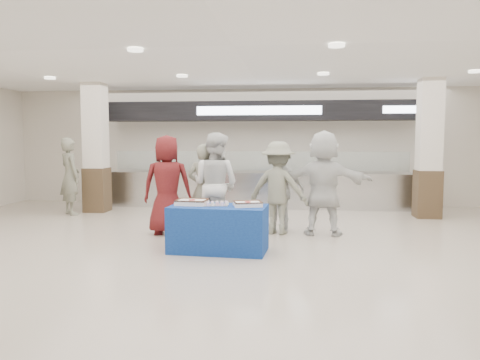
# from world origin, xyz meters

# --- Properties ---
(ground) EXTENTS (14.00, 14.00, 0.00)m
(ground) POSITION_xyz_m (0.00, 0.00, 0.00)
(ground) COLOR beige
(ground) RESTS_ON ground
(serving_line) EXTENTS (8.70, 0.85, 2.80)m
(serving_line) POSITION_xyz_m (0.00, 5.40, 1.16)
(serving_line) COLOR #BBBDC2
(serving_line) RESTS_ON ground
(column_left) EXTENTS (0.55, 0.55, 3.20)m
(column_left) POSITION_xyz_m (-4.00, 4.20, 1.53)
(column_left) COLOR #3D2C1B
(column_left) RESTS_ON ground
(column_right) EXTENTS (0.55, 0.55, 3.20)m
(column_right) POSITION_xyz_m (4.00, 4.20, 1.53)
(column_right) COLOR #3D2C1B
(column_right) RESTS_ON ground
(display_table) EXTENTS (1.60, 0.89, 0.75)m
(display_table) POSITION_xyz_m (-0.30, 0.40, 0.38)
(display_table) COLOR navy
(display_table) RESTS_ON ground
(sheet_cake_left) EXTENTS (0.52, 0.41, 0.10)m
(sheet_cake_left) POSITION_xyz_m (-0.75, 0.46, 0.80)
(sheet_cake_left) COLOR white
(sheet_cake_left) RESTS_ON display_table
(sheet_cake_right) EXTENTS (0.51, 0.44, 0.09)m
(sheet_cake_right) POSITION_xyz_m (0.18, 0.39, 0.80)
(sheet_cake_right) COLOR white
(sheet_cake_right) RESTS_ON display_table
(cupcake_tray) EXTENTS (0.44, 0.37, 0.06)m
(cupcake_tray) POSITION_xyz_m (-0.36, 0.41, 0.78)
(cupcake_tray) COLOR #B7B7BC
(cupcake_tray) RESTS_ON display_table
(civilian_maroon) EXTENTS (1.00, 0.73, 1.90)m
(civilian_maroon) POSITION_xyz_m (-1.49, 1.68, 0.95)
(civilian_maroon) COLOR maroon
(civilian_maroon) RESTS_ON ground
(soldier_a) EXTENTS (0.65, 0.44, 1.73)m
(soldier_a) POSITION_xyz_m (-0.78, 1.69, 0.87)
(soldier_a) COLOR slate
(soldier_a) RESTS_ON ground
(chef_tall) EXTENTS (1.16, 1.05, 1.94)m
(chef_tall) POSITION_xyz_m (-0.55, 1.58, 0.97)
(chef_tall) COLOR white
(chef_tall) RESTS_ON ground
(chef_short) EXTENTS (1.01, 0.63, 1.60)m
(chef_short) POSITION_xyz_m (0.66, 2.13, 0.80)
(chef_short) COLOR white
(chef_short) RESTS_ON ground
(soldier_b) EXTENTS (1.28, 0.93, 1.78)m
(soldier_b) POSITION_xyz_m (0.61, 1.94, 0.89)
(soldier_b) COLOR slate
(soldier_b) RESTS_ON ground
(civilian_white) EXTENTS (1.89, 0.75, 1.98)m
(civilian_white) POSITION_xyz_m (1.47, 1.92, 0.99)
(civilian_white) COLOR white
(civilian_white) RESTS_ON ground
(soldier_bg) EXTENTS (0.80, 0.78, 1.85)m
(soldier_bg) POSITION_xyz_m (-4.43, 3.66, 0.93)
(soldier_bg) COLOR slate
(soldier_bg) RESTS_ON ground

